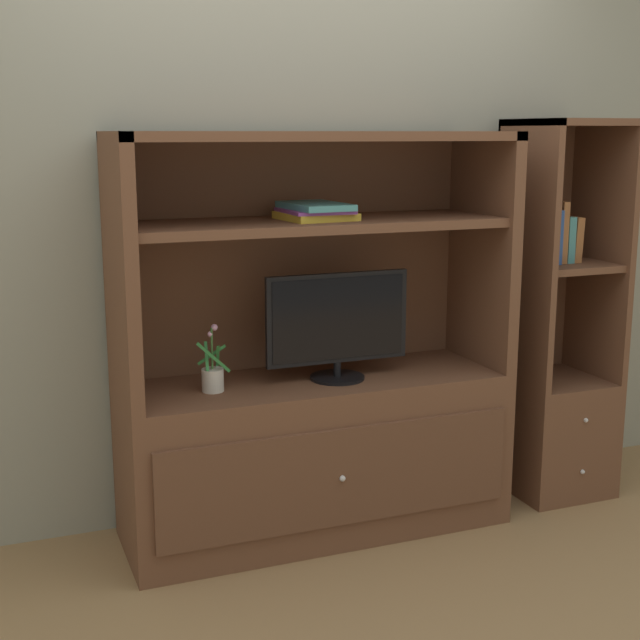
% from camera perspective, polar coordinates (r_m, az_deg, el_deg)
% --- Properties ---
extents(ground_plane, '(8.00, 8.00, 0.00)m').
position_cam_1_polar(ground_plane, '(3.48, 2.20, -15.72)').
color(ground_plane, '#99754C').
extents(painted_rear_wall, '(6.00, 0.10, 2.80)m').
position_cam_1_polar(painted_rear_wall, '(3.79, -2.25, 8.64)').
color(painted_rear_wall, gray).
rests_on(painted_rear_wall, ground_plane).
extents(media_console, '(1.57, 0.55, 1.62)m').
position_cam_1_polar(media_console, '(3.63, -0.33, -5.77)').
color(media_console, brown).
rests_on(media_console, ground_plane).
extents(tv_monitor, '(0.60, 0.22, 0.43)m').
position_cam_1_polar(tv_monitor, '(3.53, 1.14, -0.24)').
color(tv_monitor, black).
rests_on(tv_monitor, media_console).
extents(potted_plant, '(0.13, 0.08, 0.26)m').
position_cam_1_polar(potted_plant, '(3.42, -6.89, -3.66)').
color(potted_plant, beige).
rests_on(potted_plant, media_console).
extents(magazine_stack, '(0.28, 0.34, 0.06)m').
position_cam_1_polar(magazine_stack, '(3.47, -0.26, 6.98)').
color(magazine_stack, gold).
rests_on(magazine_stack, media_console).
extents(bookshelf_tall, '(0.43, 0.46, 1.67)m').
position_cam_1_polar(bookshelf_tall, '(4.18, 14.81, -3.18)').
color(bookshelf_tall, brown).
rests_on(bookshelf_tall, ground_plane).
extents(upright_book_row, '(0.22, 0.16, 0.27)m').
position_cam_1_polar(upright_book_row, '(4.02, 14.74, 5.18)').
color(upright_book_row, '#338C4C').
rests_on(upright_book_row, bookshelf_tall).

